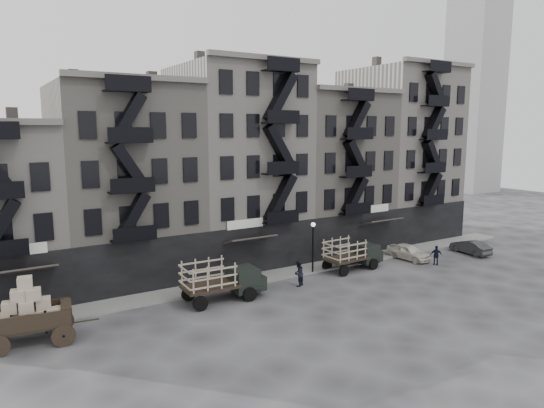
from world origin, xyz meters
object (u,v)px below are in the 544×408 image
wagon (27,307)px  stake_truck_east (352,252)px  stake_truck_west (222,277)px  car_east (408,252)px  policeman (436,255)px  car_far (470,247)px  pedestrian_mid (298,273)px  pedestrian_west (47,316)px

wagon → stake_truck_east: wagon is taller
wagon → stake_truck_west: size_ratio=0.80×
stake_truck_east → car_east: size_ratio=1.33×
stake_truck_west → policeman: (19.71, -1.87, -0.79)m
car_far → pedestrian_mid: 19.33m
stake_truck_east → policeman: bearing=-24.5°
car_far → pedestrian_west: (-36.54, 1.61, 0.35)m
pedestrian_west → pedestrian_mid: pedestrian_west is taller
stake_truck_west → pedestrian_mid: size_ratio=2.97×
stake_truck_west → car_far: 25.62m
wagon → car_far: 37.66m
stake_truck_west → car_far: stake_truck_west is taller
policeman → wagon: bearing=41.5°
car_far → pedestrian_mid: pedestrian_mid is taller
car_far → pedestrian_west: 36.58m
stake_truck_east → pedestrian_west: stake_truck_east is taller
pedestrian_west → car_east: bearing=-58.5°
pedestrian_mid → policeman: pedestrian_mid is taller
pedestrian_west → wagon: bearing=170.6°
policeman → car_east: bearing=-32.7°
car_east → pedestrian_mid: size_ratio=2.10×
stake_truck_west → policeman: stake_truck_west is taller
wagon → stake_truck_west: wagon is taller
car_east → pedestrian_mid: pedestrian_mid is taller
stake_truck_west → stake_truck_east: 12.66m
wagon → policeman: 31.80m
stake_truck_east → car_far: bearing=-11.4°
stake_truck_east → car_far: size_ratio=1.38×
wagon → car_east: 31.19m
wagon → car_far: (37.63, -0.36, -1.48)m
stake_truck_east → pedestrian_west: size_ratio=2.74×
stake_truck_east → pedestrian_west: (-23.58, -0.35, -0.55)m
stake_truck_west → pedestrian_west: (-10.96, 0.62, -0.65)m
wagon → pedestrian_west: 2.01m
stake_truck_east → stake_truck_west: bearing=-178.4°
car_east → pedestrian_west: size_ratio=2.06×
car_far → wagon: bearing=4.6°
car_far → policeman: 5.94m
pedestrian_mid → policeman: bearing=142.7°
car_far → car_east: bearing=-9.7°
car_east → car_far: bearing=-19.7°
stake_truck_east → pedestrian_mid: bearing=-172.3°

